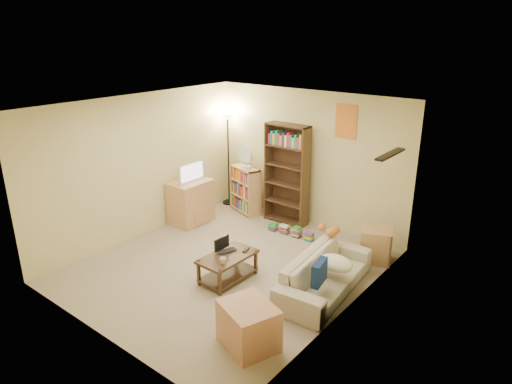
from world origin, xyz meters
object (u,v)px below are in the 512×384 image
Objects in this scene: floor_lamp at (228,132)px; side_table at (376,244)px; coffee_table at (228,264)px; tall_bookshelf at (287,172)px; end_cabinet at (249,326)px; television at (189,172)px; short_bookshelf at (245,190)px; tabby_cat at (331,231)px; sofa at (325,274)px; tv_stand at (191,202)px; mug at (223,261)px; desk_fan at (245,157)px; laptop at (228,252)px.

floor_lamp reaches higher than side_table.
coffee_table is 1.66× the size of side_table.
tall_bookshelf reaches higher than end_cabinet.
television is 1.17× the size of side_table.
end_cabinet is (-0.27, -2.89, -0.00)m from side_table.
short_bookshelf is 1.22m from floor_lamp.
coffee_table is (-0.98, -1.28, -0.36)m from tabby_cat.
sofa is at bearing 86.38° from end_cabinet.
tv_stand is 1.28× the size of end_cabinet.
mug is 2.92m from short_bookshelf.
desk_fan is (-2.73, 1.56, 0.91)m from sofa.
sofa is 5.46× the size of laptop.
tall_bookshelf is at bearing -50.87° from television.
tall_bookshelf is at bearing 23.57° from short_bookshelf.
tall_bookshelf is at bearing 146.73° from tabby_cat.
sofa is at bearing -29.77° from desk_fan.
tabby_cat reaches higher than mug.
sofa is 1.42m from coffee_table.
tabby_cat is 0.45× the size of short_bookshelf.
tabby_cat is 0.22× the size of tall_bookshelf.
floor_lamp is at bearing 161.95° from desk_fan.
tabby_cat reaches higher than laptop.
laptop is at bearing 127.48° from coffee_table.
tabby_cat is at bearing -33.13° from tall_bookshelf.
mug is at bearing -119.79° from tabby_cat.
short_bookshelf is at bearing 53.46° from laptop.
tall_bookshelf is (-0.56, 2.29, 0.75)m from coffee_table.
end_cabinet is (3.25, -3.34, -1.27)m from floor_lamp.
television is (0.00, 0.00, 0.59)m from tv_stand.
tv_stand is 1.52× the size of side_table.
television reaches higher than short_bookshelf.
tabby_cat is 2.98m from television.
side_table is (2.95, -0.29, -0.20)m from short_bookshelf.
floor_lamp reaches higher than coffee_table.
short_bookshelf is at bearing 159.47° from tabby_cat.
coffee_table is at bearing -127.25° from tabby_cat.
television reaches higher than tabby_cat.
tv_stand is at bearing 151.06° from coffee_table.
tall_bookshelf reaches higher than laptop.
desk_fan is 3.04m from side_table.
tabby_cat is at bearing 18.61° from sofa.
short_bookshelf reaches higher than sofa.
tall_bookshelf is 2.17m from side_table.
tabby_cat is 2.65m from short_bookshelf.
laptop is (-1.03, -1.22, -0.20)m from tabby_cat.
tabby_cat is 1.88m from tall_bookshelf.
short_bookshelf is at bearing 66.27° from tv_stand.
tall_bookshelf reaches higher than tv_stand.
end_cabinet reaches higher than laptop.
tv_stand is at bearing 0.00° from television.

